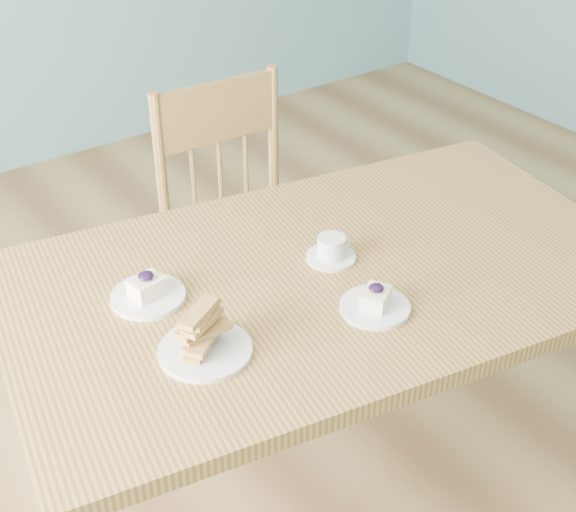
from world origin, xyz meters
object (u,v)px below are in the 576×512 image
Objects in this scene: dining_table at (326,297)px; biscotti_plate at (204,337)px; cheesecake_plate_far at (148,292)px; cheesecake_plate_near at (375,303)px; coffee_cup at (332,250)px; dining_chair at (244,236)px.

biscotti_plate is (-0.38, -0.09, 0.12)m from dining_table.
dining_table is 0.43m from cheesecake_plate_far.
biscotti_plate is at bearing 166.41° from cheesecake_plate_near.
coffee_cup is at bearing 16.18° from biscotti_plate.
coffee_cup is 0.44m from biscotti_plate.
cheesecake_plate_near is 0.93× the size of cheesecake_plate_far.
cheesecake_plate_far is at bearing -135.69° from dining_chair.
cheesecake_plate_far is at bearing 140.16° from cheesecake_plate_near.
cheesecake_plate_far reaches higher than cheesecake_plate_near.
dining_chair reaches higher than coffee_cup.
cheesecake_plate_near reaches higher than coffee_cup.
cheesecake_plate_far is 0.87× the size of biscotti_plate.
coffee_cup is (0.05, 0.21, 0.01)m from cheesecake_plate_near.
cheesecake_plate_near is (-0.18, -0.83, 0.32)m from dining_chair.
dining_table is 0.21m from cheesecake_plate_near.
dining_table is at bearing -19.68° from cheesecake_plate_far.
cheesecake_plate_far is at bearing 92.66° from biscotti_plate.
biscotti_plate is at bearing -155.87° from coffee_cup.
coffee_cup is at bearing -99.80° from dining_chair.
dining_table is 9.67× the size of cheesecake_plate_far.
dining_chair is 5.10× the size of biscotti_plate.
biscotti_plate reaches higher than dining_table.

